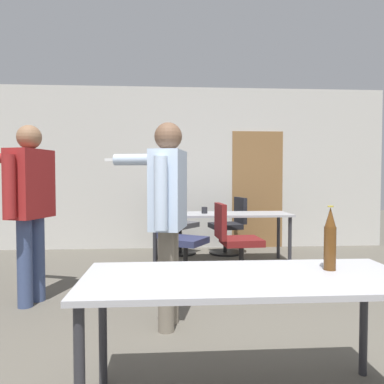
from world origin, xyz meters
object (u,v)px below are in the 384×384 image
object	(u,v)px
office_chair_far_left	(230,228)
office_chair_side_rolled	(176,226)
person_center_tall	(167,204)
office_chair_near_pushed	(235,244)
person_near_casual	(29,197)
beer_bottle	(330,240)
drink_cup	(204,210)
office_chair_mid_tucked	(180,243)

from	to	relation	value
office_chair_far_left	office_chair_side_rolled	distance (m)	0.87
person_center_tall	office_chair_near_pushed	size ratio (longest dim) A/B	1.82
person_near_casual	office_chair_side_rolled	size ratio (longest dim) A/B	1.87
person_center_tall	beer_bottle	xyz separation A→B (m)	(0.92, -1.05, -0.13)
office_chair_far_left	drink_cup	world-z (taller)	office_chair_far_left
office_chair_side_rolled	office_chair_mid_tucked	distance (m)	1.39
office_chair_far_left	office_chair_side_rolled	size ratio (longest dim) A/B	0.98
office_chair_mid_tucked	beer_bottle	bearing A→B (deg)	46.58
person_center_tall	office_chair_side_rolled	distance (m)	3.07
person_center_tall	drink_cup	distance (m)	2.33
beer_bottle	office_chair_side_rolled	bearing A→B (deg)	100.74
office_chair_mid_tucked	person_near_casual	bearing A→B (deg)	-26.70
person_near_casual	office_chair_side_rolled	xyz separation A→B (m)	(1.49, 2.35, -0.61)
person_near_casual	person_center_tall	distance (m)	1.49
office_chair_side_rolled	beer_bottle	xyz separation A→B (m)	(0.77, -4.05, 0.46)
office_chair_near_pushed	beer_bottle	xyz separation A→B (m)	(0.09, -2.42, 0.46)
office_chair_near_pushed	office_chair_mid_tucked	size ratio (longest dim) A/B	1.02
person_near_casual	person_center_tall	size ratio (longest dim) A/B	1.03
office_chair_far_left	beer_bottle	xyz separation A→B (m)	(-0.10, -3.98, 0.47)
person_center_tall	beer_bottle	size ratio (longest dim) A/B	4.66
office_chair_far_left	office_chair_mid_tucked	world-z (taller)	office_chair_far_left
office_chair_near_pushed	office_chair_mid_tucked	world-z (taller)	office_chair_near_pushed
person_center_tall	office_chair_far_left	distance (m)	3.16
office_chair_far_left	beer_bottle	world-z (taller)	beer_bottle
office_chair_mid_tucked	person_center_tall	bearing A→B (deg)	24.96
person_near_casual	beer_bottle	world-z (taller)	person_near_casual
person_near_casual	office_chair_near_pushed	world-z (taller)	person_near_casual
office_chair_near_pushed	office_chair_mid_tucked	distance (m)	0.70
person_near_casual	office_chair_far_left	bearing A→B (deg)	-28.31
person_center_tall	office_chair_side_rolled	world-z (taller)	person_center_tall
person_near_casual	office_chair_far_left	size ratio (longest dim) A/B	1.91
person_near_casual	office_chair_side_rolled	distance (m)	2.85
office_chair_far_left	office_chair_side_rolled	xyz separation A→B (m)	(-0.87, 0.08, 0.01)
beer_bottle	drink_cup	xyz separation A→B (m)	(-0.38, 3.30, -0.12)
office_chair_far_left	drink_cup	distance (m)	0.90
person_near_casual	beer_bottle	size ratio (longest dim) A/B	4.82
beer_bottle	office_chair_far_left	bearing A→B (deg)	88.57
office_chair_mid_tucked	drink_cup	xyz separation A→B (m)	(0.37, 0.64, 0.35)
office_chair_side_rolled	beer_bottle	bearing A→B (deg)	50.63
person_center_tall	office_chair_near_pushed	bearing A→B (deg)	-18.35
office_chair_side_rolled	person_center_tall	bearing A→B (deg)	37.06
office_chair_near_pushed	beer_bottle	bearing A→B (deg)	-1.81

